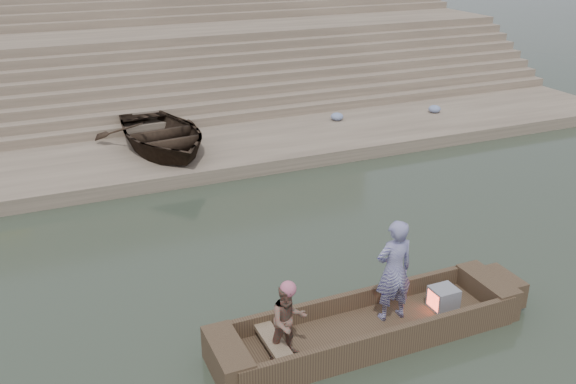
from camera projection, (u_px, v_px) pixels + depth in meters
ground at (288, 293)px, 12.31m from camera, size 120.00×120.00×0.00m
lower_landing at (183, 156)px, 18.99m from camera, size 32.00×4.00×0.40m
mid_landing at (132, 69)px, 24.85m from camera, size 32.00×3.00×2.80m
upper_landing at (103, 16)px, 30.29m from camera, size 32.00×3.00×5.20m
ghat_steps at (124, 51)px, 26.12m from camera, size 32.00×11.00×5.20m
main_rowboat at (368, 332)px, 10.93m from camera, size 5.00×1.30×0.22m
rowboat_trim at (379, 320)px, 10.92m from camera, size 6.04×2.63×1.98m
standing_man at (394, 270)px, 10.80m from camera, size 0.71×0.48×1.90m
rowing_man at (288, 321)px, 9.93m from camera, size 0.64×0.50×1.31m
television at (443, 298)px, 11.37m from camera, size 0.46×0.42×0.40m
beached_rowboat at (162, 135)px, 18.74m from camera, size 3.78×4.96×0.96m
cloth_bundles at (387, 113)px, 22.18m from camera, size 4.12×0.97×0.26m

